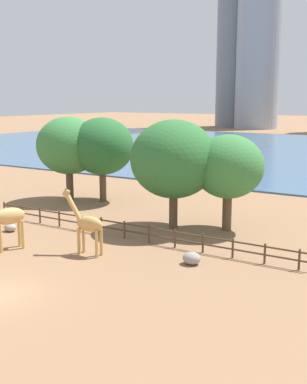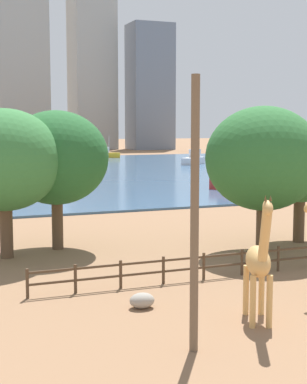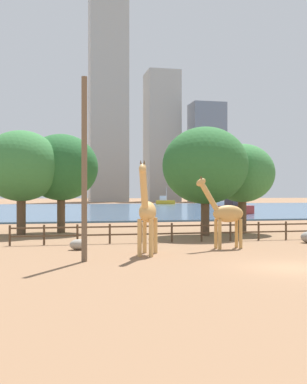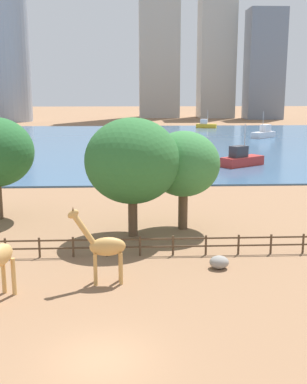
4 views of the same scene
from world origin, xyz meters
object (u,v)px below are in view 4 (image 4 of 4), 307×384
boat_ferry (206,125)px  boat_sailboat (264,133)px  giraffe_tall (104,247)px  tree_left_large (132,161)px  boulder_by_pole (219,262)px  tree_right_tall (184,164)px  boat_barge (241,159)px

boat_ferry → boat_sailboat: (8.30, -26.62, 0.14)m
giraffe_tall → tree_left_large: (1.61, 8.58, 3.38)m
boulder_by_pole → boat_ferry: 102.91m
giraffe_tall → tree_right_tall: size_ratio=0.59×
tree_right_tall → boat_barge: tree_right_tall is taller
tree_left_large → boat_barge: tree_left_large is taller
giraffe_tall → boulder_by_pole: bearing=-169.2°
tree_right_tall → boat_sailboat: tree_right_tall is taller
boat_ferry → boulder_by_pole: bearing=-81.6°
boulder_by_pole → boat_ferry: size_ratio=0.20×
boulder_by_pole → giraffe_tall: bearing=-164.2°
tree_right_tall → boat_sailboat: size_ratio=1.22×
boulder_by_pole → tree_left_large: bearing=127.1°
boat_sailboat → giraffe_tall: bearing=26.2°
boulder_by_pole → boat_sailboat: (23.45, 75.17, 0.75)m
tree_left_large → boulder_by_pole: bearing=-52.9°
boulder_by_pole → boat_ferry: bearing=81.5°
tree_left_large → boat_ferry: size_ratio=1.51×
boat_ferry → boat_barge: (-5.27, -64.63, 0.14)m
boat_ferry → boat_barge: bearing=-77.8°
giraffe_tall → boulder_by_pole: 7.13m
tree_left_large → boat_barge: 34.20m
tree_left_large → boat_barge: (14.93, 30.47, -4.33)m
boat_ferry → boat_barge: 64.84m
tree_right_tall → boat_ferry: bearing=80.0°
boat_ferry → boat_barge: size_ratio=0.87×
giraffe_tall → boat_sailboat: bearing=-116.3°
boat_barge → boulder_by_pole: bearing=-138.4°
boat_sailboat → boat_barge: boat_barge is taller
giraffe_tall → tree_right_tall: tree_right_tall is taller
tree_left_large → boat_sailboat: size_ratio=1.39×
boat_sailboat → boat_barge: bearing=27.9°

